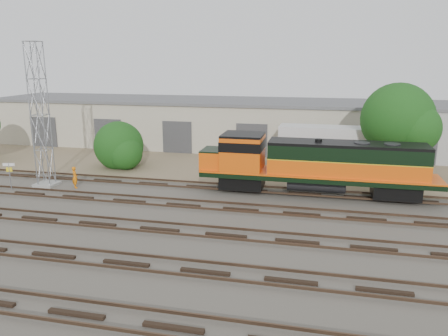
% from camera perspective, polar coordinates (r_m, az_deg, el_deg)
% --- Properties ---
extents(ground, '(140.00, 140.00, 0.00)m').
position_cam_1_polar(ground, '(28.78, -6.26, -5.90)').
color(ground, '#47423A').
rests_on(ground, ground).
extents(dirt_strip, '(80.00, 16.00, 0.02)m').
position_cam_1_polar(dirt_strip, '(42.65, 0.29, 0.81)').
color(dirt_strip, '#726047').
rests_on(dirt_strip, ground).
extents(tracks, '(80.00, 20.40, 0.28)m').
position_cam_1_polar(tracks, '(26.13, -8.41, -7.90)').
color(tracks, black).
rests_on(tracks, ground).
extents(warehouse, '(58.40, 10.40, 5.30)m').
position_cam_1_polar(warehouse, '(49.83, 2.35, 5.82)').
color(warehouse, '#B8B099').
rests_on(warehouse, ground).
extents(locomotive, '(17.12, 3.00, 4.11)m').
position_cam_1_polar(locomotive, '(32.39, 11.55, 0.52)').
color(locomotive, black).
rests_on(locomotive, tracks).
extents(signal_tower, '(1.63, 1.63, 11.05)m').
position_cam_1_polar(signal_tower, '(36.54, -22.86, 6.03)').
color(signal_tower, gray).
rests_on(signal_tower, ground).
extents(sign_post, '(0.86, 0.27, 2.15)m').
position_cam_1_polar(sign_post, '(37.00, -26.23, -0.34)').
color(sign_post, gray).
rests_on(sign_post, ground).
extents(worker, '(0.73, 0.72, 1.70)m').
position_cam_1_polar(worker, '(35.81, -18.89, -1.16)').
color(worker, orange).
rests_on(worker, ground).
extents(semi_trailer, '(12.85, 2.97, 3.93)m').
position_cam_1_polar(semi_trailer, '(40.39, 16.75, 3.03)').
color(semi_trailer, silver).
rests_on(semi_trailer, ground).
extents(tree_mid, '(4.75, 4.53, 4.53)m').
position_cam_1_polar(tree_mid, '(41.24, -13.38, 2.62)').
color(tree_mid, '#382619').
rests_on(tree_mid, ground).
extents(tree_east, '(6.19, 5.90, 7.96)m').
position_cam_1_polar(tree_east, '(38.47, 22.18, 5.67)').
color(tree_east, '#382619').
rests_on(tree_east, ground).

